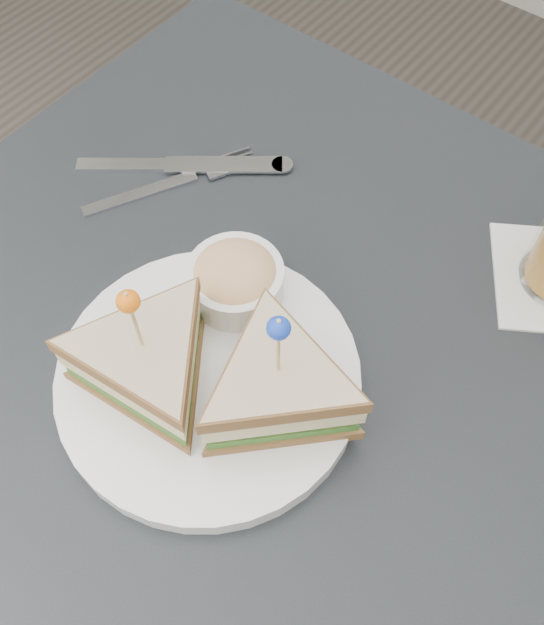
{
  "coord_description": "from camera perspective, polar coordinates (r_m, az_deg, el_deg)",
  "views": [
    {
      "loc": [
        0.21,
        -0.25,
        1.33
      ],
      "look_at": [
        0.01,
        0.01,
        0.8
      ],
      "focal_mm": 40.0,
      "sensor_mm": 36.0,
      "label": 1
    }
  ],
  "objects": [
    {
      "name": "cutlery_fork",
      "position": [
        0.79,
        -7.6,
        10.68
      ],
      "size": [
        0.11,
        0.19,
        0.01
      ],
      "rotation": [
        0.0,
        0.0,
        -0.48
      ],
      "color": "silver",
      "rests_on": "table"
    },
    {
      "name": "table",
      "position": [
        0.73,
        -1.1,
        -5.34
      ],
      "size": [
        0.8,
        0.8,
        0.75
      ],
      "color": "black",
      "rests_on": "ground"
    },
    {
      "name": "ground_plane",
      "position": [
        1.37,
        -0.62,
        -18.07
      ],
      "size": [
        3.5,
        3.5,
        0.0
      ],
      "primitive_type": "plane",
      "color": "#3F3833"
    },
    {
      "name": "plate_meal",
      "position": [
        0.6,
        -4.82,
        -4.35
      ],
      "size": [
        0.36,
        0.36,
        0.16
      ],
      "rotation": [
        0.0,
        0.0,
        -0.42
      ],
      "color": "white",
      "rests_on": "table"
    },
    {
      "name": "cutlery_knife",
      "position": [
        0.8,
        -7.97,
        11.87
      ],
      "size": [
        0.2,
        0.17,
        0.01
      ],
      "rotation": [
        0.0,
        0.0,
        -0.91
      ],
      "color": "silver",
      "rests_on": "table"
    }
  ]
}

